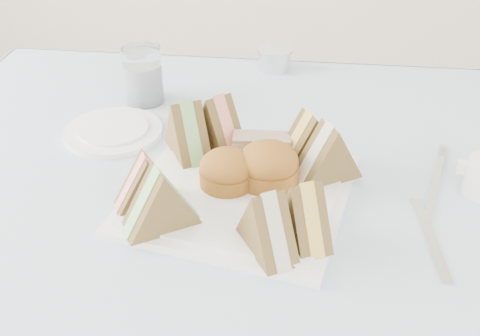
# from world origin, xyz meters

# --- Properties ---
(tablecloth) EXTENTS (1.02, 1.02, 0.01)m
(tablecloth) POSITION_xyz_m (0.00, 0.00, 0.74)
(tablecloth) COLOR #B4C4EB
(tablecloth) RESTS_ON table
(serving_plate) EXTENTS (0.35, 0.35, 0.01)m
(serving_plate) POSITION_xyz_m (0.06, -0.01, 0.75)
(serving_plate) COLOR white
(serving_plate) RESTS_ON tablecloth
(sandwich_fl_a) EXTENTS (0.10, 0.08, 0.08)m
(sandwich_fl_a) POSITION_xyz_m (-0.06, -0.05, 0.80)
(sandwich_fl_a) COLOR brown
(sandwich_fl_a) RESTS_ON serving_plate
(sandwich_fl_b) EXTENTS (0.11, 0.09, 0.09)m
(sandwich_fl_b) POSITION_xyz_m (-0.03, -0.10, 0.80)
(sandwich_fl_b) COLOR brown
(sandwich_fl_b) RESTS_ON serving_plate
(sandwich_fr_a) EXTENTS (0.08, 0.10, 0.08)m
(sandwich_fr_a) POSITION_xyz_m (0.16, -0.10, 0.80)
(sandwich_fr_a) COLOR brown
(sandwich_fr_a) RESTS_ON serving_plate
(sandwich_fr_b) EXTENTS (0.09, 0.11, 0.09)m
(sandwich_fr_b) POSITION_xyz_m (0.11, -0.13, 0.80)
(sandwich_fr_b) COLOR brown
(sandwich_fr_b) RESTS_ON serving_plate
(sandwich_bl_a) EXTENTS (0.09, 0.11, 0.09)m
(sandwich_bl_a) POSITION_xyz_m (-0.03, 0.09, 0.80)
(sandwich_bl_a) COLOR brown
(sandwich_bl_a) RESTS_ON serving_plate
(sandwich_bl_b) EXTENTS (0.10, 0.11, 0.09)m
(sandwich_bl_b) POSITION_xyz_m (0.02, 0.12, 0.80)
(sandwich_bl_b) COLOR brown
(sandwich_bl_b) RESTS_ON serving_plate
(sandwich_br_a) EXTENTS (0.11, 0.09, 0.09)m
(sandwich_br_a) POSITION_xyz_m (0.19, 0.04, 0.80)
(sandwich_br_a) COLOR brown
(sandwich_br_a) RESTS_ON serving_plate
(sandwich_br_b) EXTENTS (0.10, 0.09, 0.08)m
(sandwich_br_b) POSITION_xyz_m (0.16, 0.09, 0.80)
(sandwich_br_b) COLOR brown
(sandwich_br_b) RESTS_ON serving_plate
(scone_left) EXTENTS (0.09, 0.09, 0.05)m
(scone_left) POSITION_xyz_m (0.04, 0.00, 0.79)
(scone_left) COLOR #9A6824
(scone_left) RESTS_ON serving_plate
(scone_right) EXTENTS (0.11, 0.11, 0.06)m
(scone_right) POSITION_xyz_m (0.10, 0.02, 0.79)
(scone_right) COLOR #9A6824
(scone_right) RESTS_ON serving_plate
(pastry_slice) EXTENTS (0.09, 0.04, 0.04)m
(pastry_slice) POSITION_xyz_m (0.09, 0.08, 0.78)
(pastry_slice) COLOR #B9AD88
(pastry_slice) RESTS_ON serving_plate
(side_plate) EXTENTS (0.20, 0.20, 0.01)m
(side_plate) POSITION_xyz_m (-0.17, 0.15, 0.75)
(side_plate) COLOR white
(side_plate) RESTS_ON tablecloth
(water_glass) EXTENTS (0.08, 0.08, 0.10)m
(water_glass) POSITION_xyz_m (-0.15, 0.28, 0.80)
(water_glass) COLOR white
(water_glass) RESTS_ON tablecloth
(tea_strainer) EXTENTS (0.08, 0.08, 0.04)m
(tea_strainer) POSITION_xyz_m (0.08, 0.46, 0.77)
(tea_strainer) COLOR silver
(tea_strainer) RESTS_ON tablecloth
(knife) EXTENTS (0.03, 0.17, 0.00)m
(knife) POSITION_xyz_m (0.32, -0.07, 0.75)
(knife) COLOR silver
(knife) RESTS_ON tablecloth
(fork) EXTENTS (0.06, 0.18, 0.00)m
(fork) POSITION_xyz_m (0.35, 0.05, 0.75)
(fork) COLOR silver
(fork) RESTS_ON tablecloth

